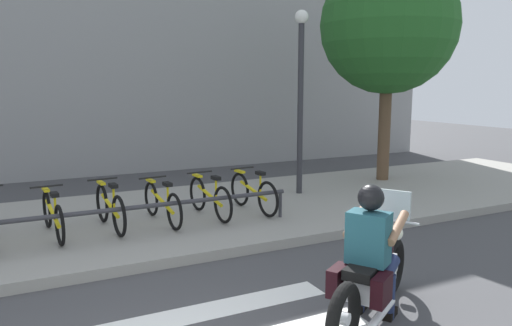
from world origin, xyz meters
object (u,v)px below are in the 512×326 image
at_px(bicycle_5, 210,197).
at_px(tree_near_rack, 389,26).
at_px(motorcycle, 372,276).
at_px(bicycle_4, 162,203).
at_px(rider, 371,244).
at_px(bicycle_2, 53,215).
at_px(street_lamp, 301,86).
at_px(bicycle_3, 110,208).
at_px(bicycle_6, 253,192).
at_px(bike_rack, 117,211).

distance_m(bicycle_5, tree_near_rack, 6.10).
distance_m(motorcycle, bicycle_4, 4.13).
bearing_deg(rider, bicycle_4, 104.25).
distance_m(rider, bicycle_2, 4.85).
bearing_deg(tree_near_rack, motorcycle, -131.70).
bearing_deg(street_lamp, motorcycle, -113.43).
bearing_deg(street_lamp, bicycle_2, -169.28).
height_order(bicycle_4, tree_near_rack, tree_near_rack).
height_order(bicycle_3, street_lamp, street_lamp).
height_order(motorcycle, bicycle_6, motorcycle).
relative_size(bicycle_2, tree_near_rack, 0.31).
bearing_deg(bike_rack, rider, -61.80).
bearing_deg(bicycle_4, bicycle_5, -0.06).
bearing_deg(bicycle_2, street_lamp, 10.72).
bearing_deg(bicycle_2, tree_near_rack, 10.03).
relative_size(bike_rack, street_lamp, 1.44).
distance_m(bicycle_5, bike_rack, 1.77).
height_order(motorcycle, rider, rider).
bearing_deg(bicycle_3, bike_rack, -89.96).
bearing_deg(bicycle_6, bicycle_2, 179.98).
bearing_deg(bicycle_2, motorcycle, -55.26).
bearing_deg(street_lamp, bicycle_6, -148.97).
xyz_separation_m(motorcycle, rider, (-0.07, -0.04, 0.37)).
height_order(bicycle_2, bicycle_6, bicycle_6).
distance_m(bicycle_5, bicycle_6, 0.84).
bearing_deg(rider, tree_near_rack, 48.10).
xyz_separation_m(motorcycle, bicycle_4, (-1.09, 3.98, 0.02)).
bearing_deg(bicycle_6, tree_near_rack, 17.75).
height_order(bicycle_2, bike_rack, bicycle_2).
xyz_separation_m(bicycle_5, bicycle_6, (0.84, -0.00, 0.00)).
bearing_deg(rider, bicycle_3, 114.81).
distance_m(motorcycle, bike_rack, 3.93).
relative_size(bicycle_6, tree_near_rack, 0.30).
bearing_deg(bicycle_3, bicycle_2, 179.91).
distance_m(bicycle_4, street_lamp, 3.85).
bearing_deg(bicycle_4, street_lamp, 16.06).
height_order(motorcycle, bicycle_5, motorcycle).
xyz_separation_m(bicycle_3, bicycle_5, (1.67, 0.00, -0.01)).
xyz_separation_m(bicycle_2, bicycle_5, (2.51, -0.00, 0.01)).
relative_size(rider, bicycle_3, 0.92).
height_order(rider, tree_near_rack, tree_near_rack).
distance_m(motorcycle, bicycle_2, 4.85).
distance_m(bicycle_5, street_lamp, 3.18).
height_order(bicycle_2, bicycle_3, bicycle_3).
height_order(motorcycle, bike_rack, motorcycle).
bearing_deg(bicycle_2, bicycle_4, -0.00).
height_order(bike_rack, street_lamp, street_lamp).
bearing_deg(motorcycle, bicycle_2, 124.74).
distance_m(bicycle_2, bike_rack, 1.01).
bearing_deg(tree_near_rack, rider, -131.90).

